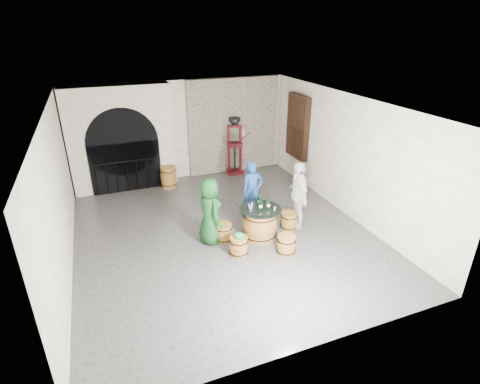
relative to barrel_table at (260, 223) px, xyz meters
name	(u,v)px	position (x,y,z in m)	size (l,w,h in m)	color
ground	(222,232)	(-0.78, 0.55, -0.39)	(8.00, 8.00, 0.00)	#2F2F32
wall_back	(182,131)	(-0.78, 4.55, 1.21)	(8.00, 8.00, 0.00)	silver
wall_front	(310,269)	(-0.78, -3.45, 1.21)	(8.00, 8.00, 0.00)	silver
wall_left	(58,196)	(-4.28, 0.55, 1.21)	(8.00, 8.00, 0.00)	silver
wall_right	(346,155)	(2.72, 0.55, 1.21)	(8.00, 8.00, 0.00)	silver
ceiling	(219,105)	(-0.78, 0.55, 2.81)	(8.00, 8.00, 0.00)	beige
stone_facing_panel	(234,126)	(1.02, 4.49, 1.21)	(3.20, 0.12, 3.18)	gray
arched_opening	(122,140)	(-2.68, 4.29, 1.19)	(3.10, 0.60, 3.19)	silver
shuttered_window	(298,127)	(2.60, 2.95, 1.41)	(0.23, 1.10, 2.00)	black
barrel_table	(260,223)	(0.00, 0.00, 0.00)	(1.02, 1.02, 0.78)	olive
barrel_stool_left	(223,232)	(-0.87, 0.19, -0.17)	(0.45, 0.45, 0.44)	olive
barrel_stool_far	(253,212)	(0.20, 0.87, -0.17)	(0.45, 0.45, 0.44)	olive
barrel_stool_right	(289,220)	(0.88, 0.13, -0.17)	(0.45, 0.45, 0.44)	olive
barrel_stool_near_right	(286,244)	(0.29, -0.84, -0.17)	(0.45, 0.45, 0.44)	olive
barrel_stool_near_left	(239,246)	(-0.74, -0.49, -0.17)	(0.45, 0.45, 0.44)	olive
green_cap	(239,235)	(-0.74, -0.49, 0.10)	(0.26, 0.22, 0.12)	#0B8034
person_green	(210,211)	(-1.18, 0.26, 0.43)	(0.80, 0.52, 1.63)	#103C18
person_blue	(253,190)	(0.24, 1.03, 0.40)	(0.57, 0.38, 1.58)	navy
person_white	(298,195)	(1.11, 0.17, 0.49)	(1.03, 0.43, 1.76)	beige
wine_bottle_left	(261,205)	(-0.02, -0.06, 0.53)	(0.08, 0.08, 0.32)	black
wine_bottle_center	(268,204)	(0.17, -0.08, 0.53)	(0.08, 0.08, 0.32)	black
wine_bottle_right	(259,200)	(0.06, 0.19, 0.53)	(0.08, 0.08, 0.32)	black
tasting_glass_a	(251,209)	(-0.26, -0.02, 0.44)	(0.05, 0.05, 0.10)	#AA6221
tasting_glass_b	(267,204)	(0.21, 0.05, 0.44)	(0.05, 0.05, 0.10)	#AA6221
tasting_glass_c	(252,205)	(-0.14, 0.16, 0.44)	(0.05, 0.05, 0.10)	#AA6221
tasting_glass_d	(268,203)	(0.26, 0.13, 0.44)	(0.05, 0.05, 0.10)	#AA6221
tasting_glass_e	(275,209)	(0.28, -0.21, 0.44)	(0.05, 0.05, 0.10)	#AA6221
tasting_glass_f	(249,206)	(-0.23, 0.12, 0.44)	(0.05, 0.05, 0.10)	#AA6221
side_barrel	(168,177)	(-1.45, 3.87, -0.04)	(0.52, 0.52, 0.69)	olive
corking_press	(235,142)	(0.94, 4.20, 0.75)	(0.81, 0.50, 1.95)	#440B14
control_box	(242,133)	(1.27, 4.41, 0.96)	(0.18, 0.10, 0.22)	silver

